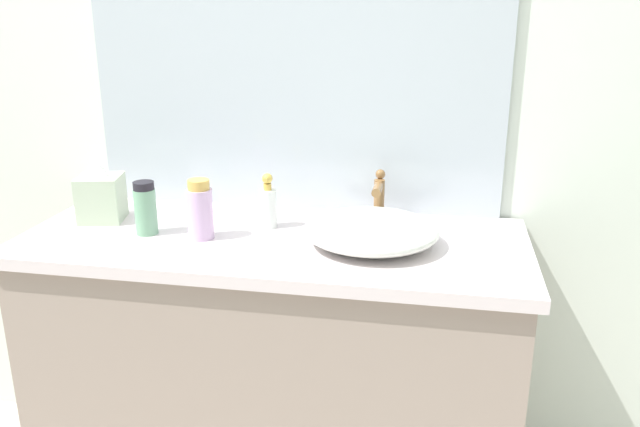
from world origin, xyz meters
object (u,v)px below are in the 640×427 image
sink_basin (371,230)px  lotion_bottle (145,208)px  soap_dispenser (268,205)px  perfume_bottle (200,210)px  tissue_box (101,195)px

sink_basin → lotion_bottle: lotion_bottle is taller
soap_dispenser → perfume_bottle: perfume_bottle is taller
sink_basin → tissue_box: bearing=175.6°
perfume_bottle → tissue_box: (-0.34, 0.09, -0.00)m
sink_basin → soap_dispenser: size_ratio=2.25×
lotion_bottle → perfume_bottle: size_ratio=0.91×
sink_basin → perfume_bottle: bearing=-176.2°
lotion_bottle → tissue_box: tissue_box is taller
sink_basin → tissue_box: tissue_box is taller
lotion_bottle → tissue_box: (-0.18, 0.09, 0.00)m
lotion_bottle → perfume_bottle: (0.16, -0.01, 0.00)m
soap_dispenser → lotion_bottle: soap_dispenser is taller
sink_basin → perfume_bottle: perfume_bottle is taller
soap_dispenser → lotion_bottle: (-0.31, -0.11, 0.01)m
lotion_bottle → perfume_bottle: 0.16m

